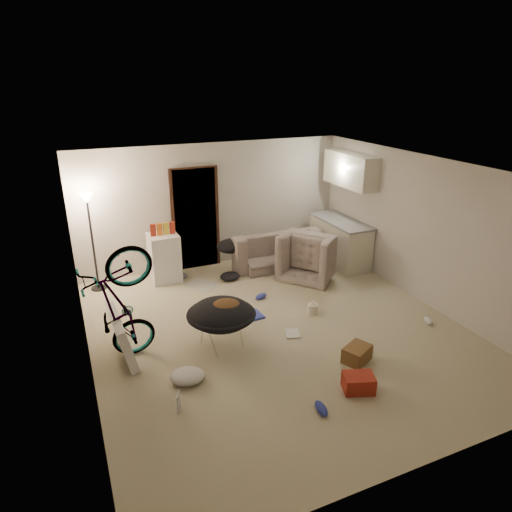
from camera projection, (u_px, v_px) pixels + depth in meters
name	position (u px, v px, depth m)	size (l,w,h in m)	color
floor	(277.00, 330.00, 7.12)	(5.50, 6.00, 0.02)	#C1B794
ceiling	(280.00, 169.00, 6.20)	(5.50, 6.00, 0.02)	white
wall_back	(213.00, 205.00, 9.23)	(5.50, 0.02, 2.50)	beige
wall_front	(426.00, 367.00, 4.09)	(5.50, 0.02, 2.50)	beige
wall_left	(78.00, 288.00, 5.64)	(0.02, 6.00, 2.50)	beige
wall_right	(426.00, 231.00, 7.68)	(0.02, 6.00, 2.50)	beige
doorway	(195.00, 219.00, 9.13)	(0.85, 0.10, 2.04)	black
door_trim	(196.00, 219.00, 9.10)	(0.97, 0.04, 2.10)	#391E13
floor_lamp	(90.00, 221.00, 8.01)	(0.28, 0.28, 1.81)	black
kitchen_counter	(340.00, 242.00, 9.56)	(0.60, 1.50, 0.88)	beige
counter_top	(341.00, 221.00, 9.39)	(0.64, 1.54, 0.04)	gray
kitchen_uppers	(351.00, 170.00, 9.06)	(0.38, 1.40, 0.65)	beige
sofa	(273.00, 252.00, 9.52)	(1.87, 0.73, 0.55)	#3B433A
armchair	(313.00, 258.00, 9.00)	(1.03, 0.90, 0.67)	#3B433A
bicycle	(122.00, 332.00, 6.16)	(0.61, 1.76, 0.92)	black
book_asset	(178.00, 414.00, 5.32)	(0.18, 0.24, 0.02)	maroon
mini_fridge	(164.00, 258.00, 8.69)	(0.54, 0.54, 0.92)	white
snack_box_0	(153.00, 232.00, 8.43)	(0.10, 0.07, 0.30)	maroon
snack_box_1	(160.00, 231.00, 8.48)	(0.10, 0.07, 0.30)	orange
snack_box_2	(166.00, 230.00, 8.52)	(0.10, 0.07, 0.30)	gold
snack_box_3	(172.00, 230.00, 8.57)	(0.10, 0.07, 0.30)	maroon
saucer_chair	(221.00, 320.00, 6.56)	(1.00, 1.00, 0.71)	silver
hoodie	(225.00, 308.00, 6.47)	(0.48, 0.40, 0.22)	#53361C
sofa_drape	(231.00, 246.00, 9.07)	(0.56, 0.46, 0.28)	black
tv_box	(122.00, 336.00, 6.31)	(0.12, 1.00, 0.66)	silver
drink_case_a	(357.00, 354.00, 6.30)	(0.39, 0.28, 0.22)	brown
drink_case_b	(358.00, 383.00, 5.70)	(0.38, 0.28, 0.22)	maroon
juicer	(313.00, 308.00, 7.56)	(0.17, 0.17, 0.24)	white
newspaper	(202.00, 285.00, 8.64)	(0.45, 0.58, 0.01)	#B5B0A7
book_blue	(254.00, 315.00, 7.52)	(0.24, 0.33, 0.03)	#2D3BA5
book_white	(292.00, 334.00, 6.98)	(0.21, 0.27, 0.02)	silver
shoe_0	(261.00, 296.00, 8.08)	(0.27, 0.11, 0.10)	#2D3BA5
shoe_1	(182.00, 275.00, 8.96)	(0.29, 0.12, 0.11)	slate
shoe_2	(321.00, 408.00, 5.35)	(0.27, 0.11, 0.10)	#2D3BA5
shoe_4	(428.00, 321.00, 7.28)	(0.25, 0.10, 0.09)	white
clothes_lump_b	(230.00, 276.00, 8.86)	(0.41, 0.36, 0.12)	black
clothes_lump_c	(187.00, 376.00, 5.90)	(0.45, 0.39, 0.14)	silver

